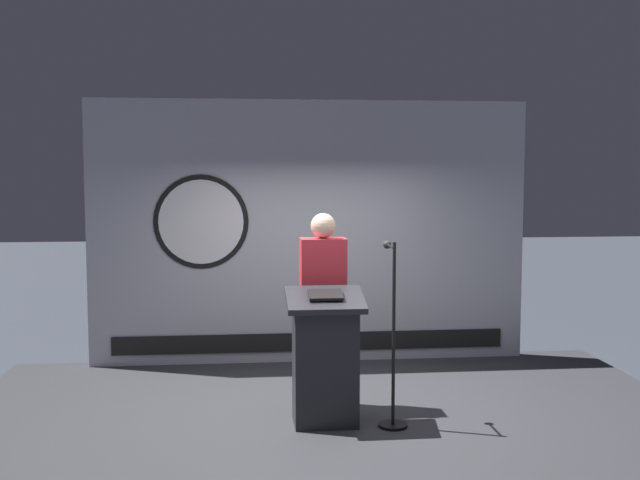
# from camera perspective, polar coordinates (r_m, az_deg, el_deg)

# --- Properties ---
(ground_plane) EXTENTS (40.00, 40.00, 0.00)m
(ground_plane) POSITION_cam_1_polar(r_m,az_deg,el_deg) (7.04, 0.74, -14.79)
(ground_plane) COLOR #383D47
(stage_platform) EXTENTS (6.40, 4.00, 0.30)m
(stage_platform) POSITION_cam_1_polar(r_m,az_deg,el_deg) (6.99, 0.74, -13.63)
(stage_platform) COLOR #333338
(stage_platform) RESTS_ON ground
(banner_display) EXTENTS (4.76, 0.12, 2.85)m
(banner_display) POSITION_cam_1_polar(r_m,az_deg,el_deg) (8.48, -0.90, 0.51)
(banner_display) COLOR #B2B7C1
(banner_display) RESTS_ON stage_platform
(podium) EXTENTS (0.64, 0.50, 1.12)m
(podium) POSITION_cam_1_polar(r_m,az_deg,el_deg) (6.50, 0.38, -8.69)
(podium) COLOR #26262B
(podium) RESTS_ON stage_platform
(speaker_person) EXTENTS (0.40, 0.26, 1.72)m
(speaker_person) POSITION_cam_1_polar(r_m,az_deg,el_deg) (6.90, 0.23, -5.01)
(speaker_person) COLOR black
(speaker_person) RESTS_ON stage_platform
(microphone_stand) EXTENTS (0.24, 0.46, 1.52)m
(microphone_stand) POSITION_cam_1_polar(r_m,az_deg,el_deg) (6.48, 5.32, -8.90)
(microphone_stand) COLOR black
(microphone_stand) RESTS_ON stage_platform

